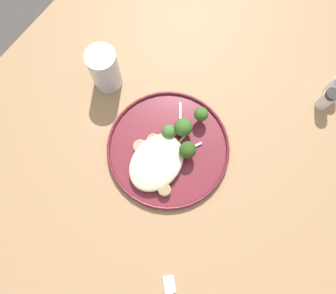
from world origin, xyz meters
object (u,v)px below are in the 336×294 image
Objects in this scene: seared_scallop_rear_pale at (153,140)px; seared_scallop_tiny_bay at (156,171)px; seared_scallop_front_small at (157,148)px; pepper_shaker at (327,99)px; seared_scallop_center_golden at (173,171)px; seared_scallop_on_noodles at (164,190)px; broccoli_floret_left_leaning at (183,127)px; seared_scallop_left_edge at (156,163)px; salt_shaker at (335,86)px; broccoli_floret_rear_charred at (188,150)px; water_glass at (105,71)px; broccoli_floret_right_tilted at (169,132)px; broccoli_floret_tall_stalk at (201,114)px; dinner_plate at (168,148)px; seared_scallop_right_edge at (140,147)px.

seared_scallop_rear_pale is 0.07m from seared_scallop_tiny_bay.
seared_scallop_front_small is 0.42m from pepper_shaker.
seared_scallop_rear_pale is 1.05× the size of seared_scallop_center_golden.
broccoli_floret_left_leaning reaches higher than seared_scallop_on_noodles.
seared_scallop_left_edge and seared_scallop_front_small have the same top height.
seared_scallop_center_golden is 1.11× the size of seared_scallop_left_edge.
seared_scallop_left_edge is 0.36× the size of salt_shaker.
broccoli_floret_rear_charred is 0.40m from salt_shaker.
seared_scallop_left_edge is at bearing -37.44° from broccoli_floret_rear_charred.
broccoli_floret_left_leaning is 0.23m from water_glass.
salt_shaker reaches higher than broccoli_floret_right_tilted.
water_glass is at bearing -99.92° from broccoli_floret_rear_charred.
water_glass is (0.04, -0.25, 0.01)m from broccoli_floret_tall_stalk.
broccoli_floret_right_tilted is at bearing -168.76° from seared_scallop_left_edge.
broccoli_floret_tall_stalk reaches higher than seared_scallop_center_golden.
broccoli_floret_left_leaning is 0.98× the size of broccoli_floret_rear_charred.
water_glass is (-0.12, -0.24, 0.03)m from seared_scallop_tiny_bay.
pepper_shaker reaches higher than seared_scallop_tiny_bay.
pepper_shaker is (-0.25, 0.47, -0.02)m from water_glass.
broccoli_floret_left_leaning is at bearing -161.98° from seared_scallop_on_noodles.
pepper_shaker reaches higher than dinner_plate.
seared_scallop_tiny_bay is at bearing -23.92° from broccoli_floret_rear_charred.
seared_scallop_right_edge is at bearing -111.83° from seared_scallop_tiny_bay.
broccoli_floret_tall_stalk reaches higher than broccoli_floret_right_tilted.
seared_scallop_rear_pale is at bearing -139.33° from seared_scallop_tiny_bay.
seared_scallop_center_golden and seared_scallop_front_small have the same top height.
seared_scallop_rear_pale is at bearing -28.44° from broccoli_floret_tall_stalk.
seared_scallop_on_noodles is 0.50× the size of broccoli_floret_rear_charred.
broccoli_floret_rear_charred is (-0.08, 0.03, 0.02)m from seared_scallop_tiny_bay.
seared_scallop_rear_pale is 0.46m from salt_shaker.
seared_scallop_left_edge is at bearing 78.88° from seared_scallop_right_edge.
broccoli_floret_left_leaning is 0.84× the size of pepper_shaker.
broccoli_floret_left_leaning is at bearing 147.00° from seared_scallop_right_edge.
water_glass is (-0.07, -0.19, 0.03)m from seared_scallop_rear_pale.
seared_scallop_front_small is 0.22× the size of water_glass.
broccoli_floret_rear_charred is 0.28m from water_glass.
broccoli_floret_right_tilted is at bearing -149.21° from seared_scallop_on_noodles.
broccoli_floret_right_tilted is at bearing 147.77° from seared_scallop_rear_pale.
seared_scallop_tiny_bay reaches higher than seared_scallop_front_small.
seared_scallop_center_golden is 0.09m from seared_scallop_right_edge.
seared_scallop_center_golden is at bearing 40.63° from broccoli_floret_right_tilted.
dinner_plate is 5.18× the size of broccoli_floret_left_leaning.
broccoli_floret_tall_stalk reaches higher than seared_scallop_tiny_bay.
seared_scallop_rear_pale is 0.41× the size of pepper_shaker.
broccoli_floret_rear_charred is (-0.05, 0.10, 0.02)m from seared_scallop_right_edge.
broccoli_floret_right_tilted is (-0.06, 0.04, 0.01)m from seared_scallop_right_edge.
salt_shaker is (-0.36, 0.24, 0.02)m from dinner_plate.
broccoli_floret_left_leaning is at bearing -159.07° from seared_scallop_center_golden.
broccoli_floret_tall_stalk is at bearing 171.14° from seared_scallop_left_edge.
water_glass reaches higher than seared_scallop_center_golden.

